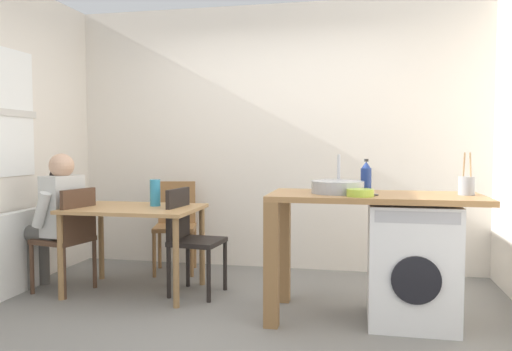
{
  "coord_description": "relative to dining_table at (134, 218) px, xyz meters",
  "views": [
    {
      "loc": [
        0.85,
        -3.35,
        1.27
      ],
      "look_at": [
        0.07,
        0.45,
        1.03
      ],
      "focal_mm": 34.94,
      "sensor_mm": 36.0,
      "label": 1
    }
  ],
  "objects": [
    {
      "name": "washing_machine",
      "position": [
        2.26,
        -0.3,
        -0.21
      ],
      "size": [
        0.6,
        0.61,
        0.86
      ],
      "color": "white",
      "rests_on": "ground_plane"
    },
    {
      "name": "chair_opposite",
      "position": [
        0.48,
        0.06,
        -0.14
      ],
      "size": [
        0.44,
        0.44,
        0.9
      ],
      "rotation": [
        0.0,
        0.0,
        -1.68
      ],
      "color": "black",
      "rests_on": "ground_plane"
    },
    {
      "name": "dining_table",
      "position": [
        0.0,
        0.0,
        0.0
      ],
      "size": [
        1.1,
        0.76,
        0.74
      ],
      "color": "tan",
      "rests_on": "ground_plane"
    },
    {
      "name": "wall_back",
      "position": [
        1.03,
        1.15,
        0.71
      ],
      "size": [
        4.6,
        0.1,
        2.7
      ],
      "primitive_type": "cube",
      "color": "silver",
      "rests_on": "ground_plane"
    },
    {
      "name": "chair_spare_by_wall",
      "position": [
        0.08,
        0.77,
        -0.14
      ],
      "size": [
        0.49,
        0.49,
        0.9
      ],
      "rotation": [
        0.0,
        0.0,
        3.39
      ],
      "color": "olive",
      "rests_on": "ground_plane"
    },
    {
      "name": "kitchen_counter",
      "position": [
        1.79,
        -0.3,
        0.12
      ],
      "size": [
        1.5,
        0.68,
        0.92
      ],
      "color": "#9E7042",
      "rests_on": "ground_plane"
    },
    {
      "name": "vase",
      "position": [
        0.15,
        0.1,
        0.21
      ],
      "size": [
        0.09,
        0.09,
        0.23
      ],
      "primitive_type": "cylinder",
      "color": "teal",
      "rests_on": "dining_table"
    },
    {
      "name": "seated_person",
      "position": [
        -0.7,
        -0.08,
        0.03
      ],
      "size": [
        0.54,
        0.54,
        1.2
      ],
      "rotation": [
        0.0,
        0.0,
        1.36
      ],
      "color": "#595651",
      "rests_on": "ground_plane"
    },
    {
      "name": "mixing_bowl",
      "position": [
        1.9,
        -0.5,
        0.31
      ],
      "size": [
        0.18,
        0.18,
        0.05
      ],
      "color": "#A8C63D",
      "rests_on": "kitchen_counter"
    },
    {
      "name": "bottle_tall_green",
      "position": [
        1.94,
        -0.17,
        0.39
      ],
      "size": [
        0.08,
        0.08,
        0.25
      ],
      "color": "navy",
      "rests_on": "kitchen_counter"
    },
    {
      "name": "tap",
      "position": [
        1.74,
        -0.12,
        0.42
      ],
      "size": [
        0.02,
        0.02,
        0.28
      ],
      "primitive_type": "cylinder",
      "color": "#B2B2B7",
      "rests_on": "kitchen_counter"
    },
    {
      "name": "radiator",
      "position": [
        -0.99,
        -0.3,
        -0.29
      ],
      "size": [
        0.1,
        0.8,
        0.7
      ],
      "primitive_type": "cube",
      "color": "white",
      "rests_on": "ground_plane"
    },
    {
      "name": "chair_person_seat",
      "position": [
        -0.55,
        -0.12,
        -0.14
      ],
      "size": [
        0.48,
        0.48,
        0.9
      ],
      "rotation": [
        0.0,
        0.0,
        1.36
      ],
      "color": "#4C3323",
      "rests_on": "ground_plane"
    },
    {
      "name": "utensil_crock",
      "position": [
        2.63,
        -0.25,
        0.35
      ],
      "size": [
        0.11,
        0.11,
        0.3
      ],
      "color": "gray",
      "rests_on": "kitchen_counter"
    },
    {
      "name": "ground_plane",
      "position": [
        1.03,
        -0.6,
        -0.64
      ],
      "size": [
        5.46,
        5.46,
        0.0
      ],
      "primitive_type": "plane",
      "color": "slate"
    },
    {
      "name": "scissors",
      "position": [
        1.95,
        -0.4,
        0.28
      ],
      "size": [
        0.15,
        0.06,
        0.01
      ],
      "color": "#B2B2B7",
      "rests_on": "kitchen_counter"
    },
    {
      "name": "sink_basin",
      "position": [
        1.74,
        -0.3,
        0.32
      ],
      "size": [
        0.38,
        0.38,
        0.09
      ],
      "primitive_type": "cylinder",
      "color": "#9EA0A5",
      "rests_on": "kitchen_counter"
    }
  ]
}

